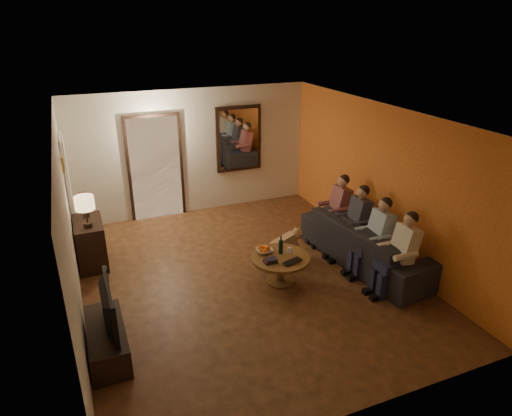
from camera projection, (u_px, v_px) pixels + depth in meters
name	position (u px, v px, depth m)	size (l,w,h in m)	color
floor	(246.00, 277.00, 7.40)	(5.00, 6.00, 0.01)	#3C2410
ceiling	(244.00, 117.00, 6.39)	(5.00, 6.00, 0.01)	white
back_wall	(193.00, 152.00, 9.45)	(5.00, 0.02, 2.60)	beige
front_wall	(359.00, 313.00, 4.34)	(5.00, 0.02, 2.60)	beige
left_wall	(69.00, 230.00, 6.01)	(0.02, 6.00, 2.60)	beige
right_wall	(382.00, 182.00, 7.77)	(0.02, 6.00, 2.60)	beige
orange_accent	(381.00, 182.00, 7.77)	(0.01, 6.00, 2.60)	#C95622
kitchen_doorway	(156.00, 169.00, 9.25)	(1.00, 0.06, 2.10)	#FFE0A5
door_trim	(156.00, 169.00, 9.24)	(1.12, 0.04, 2.22)	black
fridge_glimpse	(168.00, 174.00, 9.40)	(0.45, 0.03, 1.70)	silver
mirror_frame	(239.00, 139.00, 9.69)	(1.00, 0.05, 1.40)	black
mirror_glass	(239.00, 139.00, 9.66)	(0.86, 0.02, 1.26)	white
white_door	(70.00, 192.00, 8.09)	(0.06, 0.85, 2.04)	white
framed_art	(62.00, 163.00, 6.92)	(0.03, 0.28, 0.24)	#B28C33
art_canvas	(63.00, 163.00, 6.92)	(0.01, 0.22, 0.18)	brown
dresser	(91.00, 243.00, 7.65)	(0.45, 0.88, 0.78)	black
table_lamp	(86.00, 212.00, 7.21)	(0.30, 0.30, 0.54)	beige
flower_vase	(85.00, 205.00, 7.60)	(0.14, 0.14, 0.44)	#A91612
tv_stand	(107.00, 340.00, 5.65)	(0.45, 1.16, 0.39)	black
tv	(102.00, 308.00, 5.47)	(0.13, 1.01, 0.58)	black
sofa	(369.00, 243.00, 7.69)	(1.01, 2.59, 0.76)	black
person_a	(400.00, 256.00, 6.80)	(0.60, 0.40, 1.20)	tan
person_b	(376.00, 239.00, 7.32)	(0.60, 0.40, 1.20)	tan
person_c	(355.00, 225.00, 7.83)	(0.60, 0.40, 1.20)	tan
person_d	(336.00, 212.00, 8.34)	(0.60, 0.40, 1.20)	tan
dog	(285.00, 244.00, 7.87)	(0.56, 0.24, 0.56)	#A46D4B
coffee_table	(280.00, 269.00, 7.18)	(0.93, 0.93, 0.45)	brown
bowl	(264.00, 251.00, 7.21)	(0.26, 0.26, 0.06)	white
oranges	(264.00, 247.00, 7.18)	(0.20, 0.20, 0.08)	orange
wine_bottle	(281.00, 244.00, 7.14)	(0.07, 0.07, 0.31)	black
wine_glass	(290.00, 250.00, 7.18)	(0.06, 0.06, 0.10)	silver
book_stack	(270.00, 260.00, 6.92)	(0.20, 0.15, 0.07)	black
laptop	(294.00, 263.00, 6.89)	(0.33, 0.21, 0.03)	black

